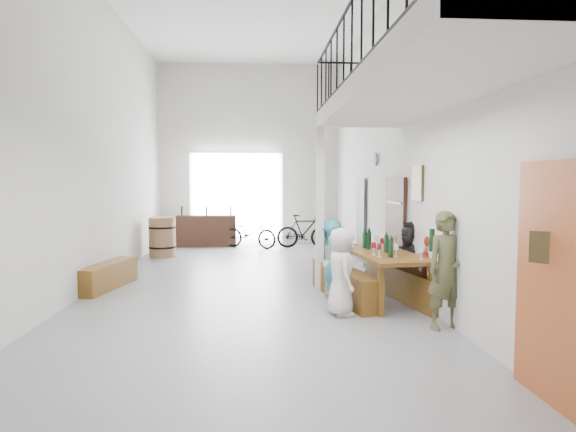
{
  "coord_description": "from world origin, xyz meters",
  "views": [
    {
      "loc": [
        0.16,
        -8.83,
        1.91
      ],
      "look_at": [
        0.73,
        -0.5,
        1.33
      ],
      "focal_mm": 30.0,
      "sensor_mm": 36.0,
      "label": 1
    }
  ],
  "objects": [
    {
      "name": "floor",
      "position": [
        0.0,
        0.0,
        0.0
      ],
      "size": [
        12.0,
        12.0,
        0.0
      ],
      "primitive_type": "plane",
      "color": "slate",
      "rests_on": "ground"
    },
    {
      "name": "room_walls",
      "position": [
        0.0,
        0.0,
        3.55
      ],
      "size": [
        12.0,
        12.0,
        12.0
      ],
      "color": "silver",
      "rests_on": "ground"
    },
    {
      "name": "gateway_portal",
      "position": [
        -0.4,
        5.94,
        1.4
      ],
      "size": [
        2.8,
        0.08,
        2.8
      ],
      "primitive_type": "cube",
      "color": "white",
      "rests_on": "ground"
    },
    {
      "name": "right_wall_decor",
      "position": [
        2.7,
        -1.87,
        1.74
      ],
      "size": [
        0.07,
        8.28,
        5.07
      ],
      "color": "#903F1A",
      "rests_on": "ground"
    },
    {
      "name": "balcony",
      "position": [
        1.98,
        -3.13,
        2.96
      ],
      "size": [
        1.52,
        5.62,
        4.0
      ],
      "color": "silver",
      "rests_on": "ground"
    },
    {
      "name": "tasting_table",
      "position": [
        2.2,
        -1.23,
        0.71
      ],
      "size": [
        1.16,
        2.3,
        0.79
      ],
      "rotation": [
        0.0,
        0.0,
        0.12
      ],
      "color": "brown",
      "rests_on": "ground"
    },
    {
      "name": "bench_inner",
      "position": [
        1.61,
        -1.13,
        0.25
      ],
      "size": [
        0.79,
        2.24,
        0.51
      ],
      "primitive_type": "cube",
      "rotation": [
        0.0,
        0.0,
        0.2
      ],
      "color": "brown",
      "rests_on": "ground"
    },
    {
      "name": "bench_wall",
      "position": [
        2.57,
        -1.2,
        0.26
      ],
      "size": [
        0.69,
        2.27,
        0.52
      ],
      "primitive_type": "cube",
      "rotation": [
        0.0,
        0.0,
        0.18
      ],
      "color": "brown",
      "rests_on": "ground"
    },
    {
      "name": "tableware",
      "position": [
        2.17,
        -1.21,
        0.93
      ],
      "size": [
        0.79,
        1.52,
        0.35
      ],
      "color": "black",
      "rests_on": "tasting_table"
    },
    {
      "name": "side_bench",
      "position": [
        -2.5,
        -0.05,
        0.23
      ],
      "size": [
        0.69,
        1.68,
        0.46
      ],
      "primitive_type": "cube",
      "rotation": [
        0.0,
        0.0,
        -0.21
      ],
      "color": "brown",
      "rests_on": "ground"
    },
    {
      "name": "oak_barrel",
      "position": [
        -2.22,
        3.65,
        0.51
      ],
      "size": [
        0.69,
        0.69,
        1.01
      ],
      "color": "olive",
      "rests_on": "ground"
    },
    {
      "name": "serving_counter",
      "position": [
        -1.29,
        5.65,
        0.46
      ],
      "size": [
        1.76,
        0.53,
        0.92
      ],
      "primitive_type": "cube",
      "rotation": [
        0.0,
        0.0,
        0.03
      ],
      "color": "#361D12",
      "rests_on": "ground"
    },
    {
      "name": "counter_bottles",
      "position": [
        -1.29,
        5.68,
        1.06
      ],
      "size": [
        1.51,
        0.08,
        0.28
      ],
      "color": "black",
      "rests_on": "serving_counter"
    },
    {
      "name": "guest_left_a",
      "position": [
        1.38,
        -2.08,
        0.63
      ],
      "size": [
        0.47,
        0.66,
        1.26
      ],
      "primitive_type": "imported",
      "rotation": [
        0.0,
        0.0,
        1.68
      ],
      "color": "silver",
      "rests_on": "ground"
    },
    {
      "name": "guest_left_b",
      "position": [
        1.42,
        -1.35,
        0.65
      ],
      "size": [
        0.39,
        0.52,
        1.3
      ],
      "primitive_type": "imported",
      "rotation": [
        0.0,
        0.0,
        1.39
      ],
      "color": "teal",
      "rests_on": "ground"
    },
    {
      "name": "guest_left_c",
      "position": [
        1.53,
        -0.78,
        0.57
      ],
      "size": [
        0.6,
        0.67,
        1.15
      ],
      "primitive_type": "imported",
      "rotation": [
        0.0,
        0.0,
        1.22
      ],
      "color": "silver",
      "rests_on": "ground"
    },
    {
      "name": "guest_left_d",
      "position": [
        1.52,
        -0.41,
        0.63
      ],
      "size": [
        0.73,
        0.92,
        1.26
      ],
      "primitive_type": "imported",
      "rotation": [
        0.0,
        0.0,
        1.94
      ],
      "color": "teal",
      "rests_on": "ground"
    },
    {
      "name": "guest_right_a",
      "position": [
        2.79,
        -1.8,
        0.56
      ],
      "size": [
        0.46,
        0.71,
        1.11
      ],
      "primitive_type": "imported",
      "rotation": [
        0.0,
        0.0,
        -1.25
      ],
      "color": "#B0311E",
      "rests_on": "ground"
    },
    {
      "name": "guest_right_b",
      "position": [
        2.74,
        -1.07,
        0.64
      ],
      "size": [
        0.66,
        1.24,
        1.28
      ],
      "primitive_type": "imported",
      "rotation": [
        0.0,
        0.0,
        -1.32
      ],
      "color": "black",
      "rests_on": "ground"
    },
    {
      "name": "guest_right_c",
      "position": [
        2.8,
        -0.51,
        0.56
      ],
      "size": [
        0.54,
        0.64,
        1.12
      ],
      "primitive_type": "imported",
      "rotation": [
        0.0,
        0.0,
        -1.18
      ],
      "color": "silver",
      "rests_on": "ground"
    },
    {
      "name": "host_standing",
      "position": [
        2.64,
        -2.82,
        0.77
      ],
      "size": [
        0.62,
        0.47,
        1.54
      ],
      "primitive_type": "imported",
      "rotation": [
        0.0,
        0.0,
        0.19
      ],
      "color": "#474929",
      "rests_on": "ground"
    },
    {
      "name": "potted_plant",
      "position": [
        2.45,
        0.43,
        0.2
      ],
      "size": [
        0.36,
        0.32,
        0.39
      ],
      "primitive_type": "imported",
      "rotation": [
        0.0,
        0.0,
        0.02
      ],
      "color": "#1B4519",
      "rests_on": "ground"
    },
    {
      "name": "bicycle_near",
      "position": [
        0.01,
        5.12,
        0.44
      ],
      "size": [
        1.76,
        1.34,
        0.89
      ],
      "primitive_type": "imported",
      "rotation": [
        0.0,
        0.0,
        1.06
      ],
      "color": "black",
      "rests_on": "ground"
    },
    {
      "name": "bicycle_far",
      "position": [
        1.6,
        5.06,
        0.49
      ],
      "size": [
        1.63,
        0.53,
        0.97
      ],
      "primitive_type": "imported",
      "rotation": [
        0.0,
        0.0,
        1.53
      ],
      "color": "black",
      "rests_on": "ground"
    }
  ]
}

